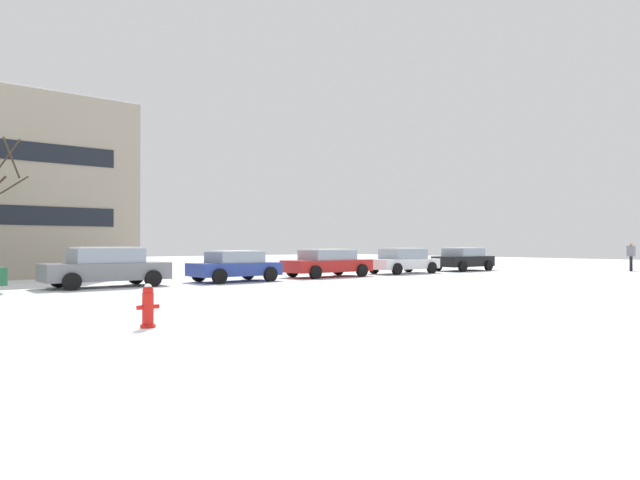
# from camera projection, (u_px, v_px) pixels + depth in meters

# --- Properties ---
(ground_plane) EXTENTS (120.00, 120.00, 0.00)m
(ground_plane) POSITION_uv_depth(u_px,v_px,m) (85.00, 325.00, 11.38)
(ground_plane) COLOR white
(road_surface) EXTENTS (80.00, 9.65, 0.00)m
(road_surface) POSITION_uv_depth(u_px,v_px,m) (40.00, 308.00, 14.35)
(road_surface) COLOR silver
(road_surface) RESTS_ON ground
(fire_hydrant) EXTENTS (0.44, 0.30, 0.86)m
(fire_hydrant) POSITION_uv_depth(u_px,v_px,m) (148.00, 305.00, 11.02)
(fire_hydrant) COLOR red
(fire_hydrant) RESTS_ON ground
(parked_car_gray) EXTENTS (4.58, 2.07, 1.54)m
(parked_car_gray) POSITION_uv_depth(u_px,v_px,m) (106.00, 267.00, 21.42)
(parked_car_gray) COLOR slate
(parked_car_gray) RESTS_ON ground
(parked_car_blue) EXTENTS (3.86, 2.13, 1.36)m
(parked_car_blue) POSITION_uv_depth(u_px,v_px,m) (235.00, 266.00, 24.58)
(parked_car_blue) COLOR #283D93
(parked_car_blue) RESTS_ON ground
(parked_car_red) EXTENTS (4.61, 2.10, 1.40)m
(parked_car_red) POSITION_uv_depth(u_px,v_px,m) (328.00, 263.00, 28.12)
(parked_car_red) COLOR red
(parked_car_red) RESTS_ON ground
(parked_car_white) EXTENTS (4.34, 2.01, 1.43)m
(parked_car_white) POSITION_uv_depth(u_px,v_px,m) (403.00, 261.00, 31.45)
(parked_car_white) COLOR white
(parked_car_white) RESTS_ON ground
(parked_car_black) EXTENTS (4.00, 2.12, 1.44)m
(parked_car_black) POSITION_uv_depth(u_px,v_px,m) (463.00, 259.00, 34.83)
(parked_car_black) COLOR black
(parked_car_black) RESTS_ON ground
(pedestrian_crossing) EXTENTS (0.43, 0.43, 1.77)m
(pedestrian_crossing) POSITION_uv_depth(u_px,v_px,m) (631.00, 254.00, 34.05)
(pedestrian_crossing) COLOR black
(pedestrian_crossing) RESTS_ON ground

